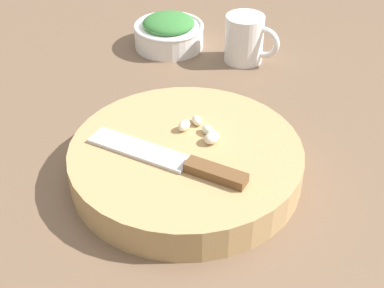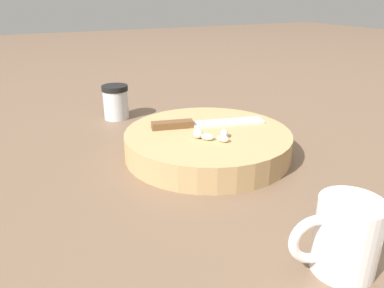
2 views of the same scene
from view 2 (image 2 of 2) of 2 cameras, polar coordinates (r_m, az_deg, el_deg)
The scene contains 6 objects.
ground_plane at distance 0.67m, azimuth 0.49°, elevation -3.49°, with size 5.00×5.00×0.00m, color brown.
cutting_board at distance 0.71m, azimuth 2.39°, elevation 0.13°, with size 0.31×0.31×0.05m.
chef_knife at distance 0.73m, azimuth 1.43°, elevation 3.15°, with size 0.08×0.22×0.01m.
garlic_cloves at distance 0.66m, azimuth 2.89°, elevation 1.36°, with size 0.06×0.07×0.02m.
spice_jar at distance 0.93m, azimuth -11.54°, elevation 6.31°, with size 0.06×0.06×0.08m.
coffee_mug at distance 0.45m, azimuth 22.19°, elevation -12.93°, with size 0.07×0.10×0.09m.
Camera 2 is at (-0.54, 0.27, 0.29)m, focal length 35.00 mm.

